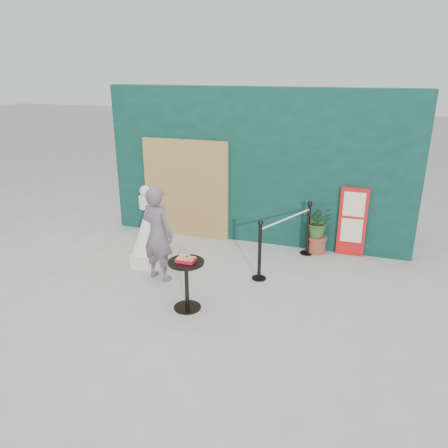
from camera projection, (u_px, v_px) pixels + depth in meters
ground at (197, 318)px, 6.15m from camera, size 60.00×60.00×0.00m
back_wall at (256, 167)px, 8.45m from camera, size 6.00×0.30×3.00m
bamboo_fence at (186, 189)px, 8.85m from camera, size 1.80×0.08×2.00m
woman at (158, 234)px, 7.05m from camera, size 0.65×0.50×1.58m
menu_board at (352, 222)px, 8.00m from camera, size 0.50×0.07×1.30m
statue at (148, 234)px, 7.59m from camera, size 0.57×0.57×1.46m
cafe_table at (186, 277)px, 6.24m from camera, size 0.52×0.52×0.75m
food_basket at (186, 259)px, 6.14m from camera, size 0.26×0.19×0.11m
planter at (318, 225)px, 8.14m from camera, size 0.56×0.48×0.95m
stanchion_barrier at (285, 240)px, 7.61m from camera, size 0.84×1.54×1.03m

